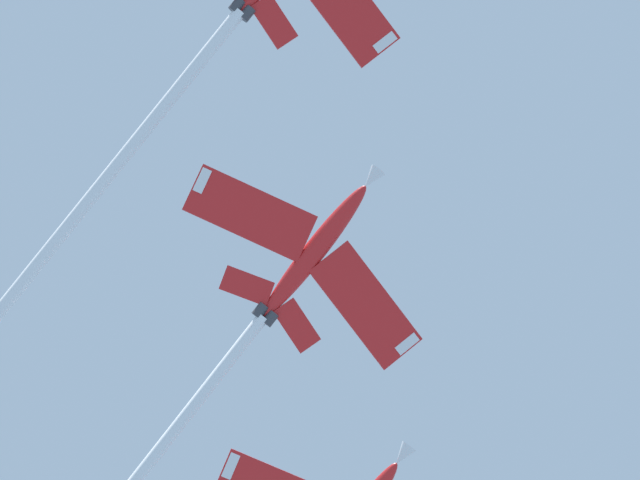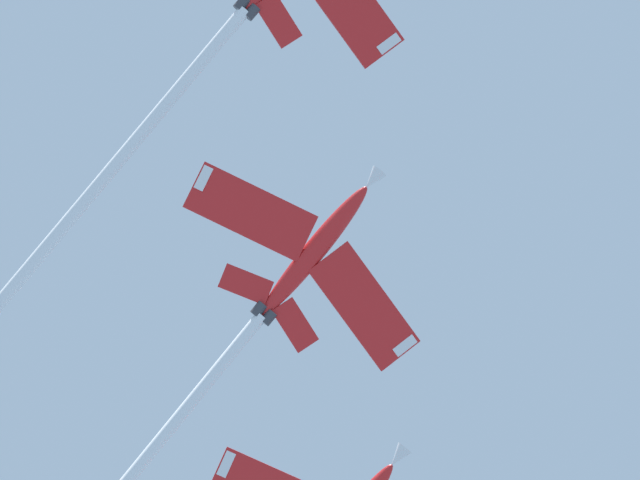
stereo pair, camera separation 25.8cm
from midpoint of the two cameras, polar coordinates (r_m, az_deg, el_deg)
name	(u,v)px [view 2 (the right image)]	position (r m, az deg, el deg)	size (l,w,h in m)	color
jet_second	(222,38)	(100.58, -4.07, 8.18)	(43.14, 22.00, 10.79)	red
jet_third	(225,361)	(99.79, -3.96, -4.91)	(48.35, 23.98, 12.93)	red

